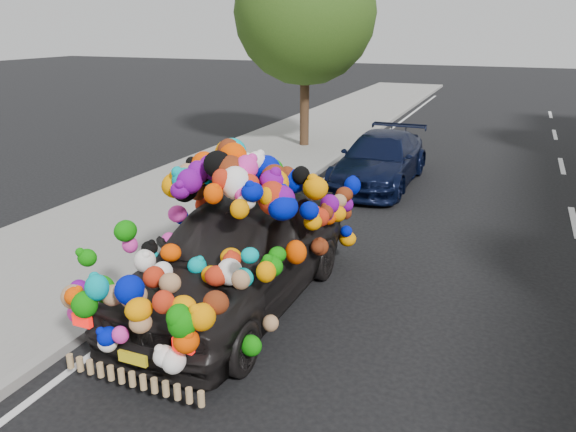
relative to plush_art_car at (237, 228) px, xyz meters
name	(u,v)px	position (x,y,z in m)	size (l,w,h in m)	color
ground	(318,299)	(0.97, 0.54, -1.12)	(100.00, 100.00, 0.00)	black
sidewalk	(78,251)	(-3.33, 0.54, -1.06)	(4.00, 60.00, 0.12)	gray
kerb	(176,269)	(-1.38, 0.54, -1.06)	(0.15, 60.00, 0.13)	gray
tree_near_sidewalk	(305,12)	(-2.83, 10.04, 2.90)	(4.20, 4.20, 6.13)	#332114
plush_art_car	(237,228)	(0.00, 0.00, 0.00)	(2.24, 4.75, 2.19)	black
navy_sedan	(380,160)	(0.34, 6.82, -0.52)	(1.71, 4.20, 1.22)	black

